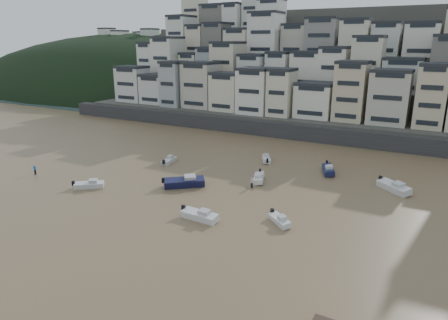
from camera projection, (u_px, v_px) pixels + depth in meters
The scene contains 16 objects.
ground at pixel (11, 252), 43.09m from camera, with size 400.00×400.00×0.00m, color #7F6244.
sea_strip at pixel (133, 83), 215.63m from camera, with size 340.00×340.00×0.00m, color #41565D.
harbor_wall at pixel (297, 132), 92.53m from camera, with size 140.00×3.00×3.50m, color #38383A.
hillside at pixel (357, 72), 120.56m from camera, with size 141.04×66.00×50.00m.
headland at pixel (142, 86), 200.29m from camera, with size 216.00×135.00×53.33m.
boat_g at pixel (394, 186), 60.45m from camera, with size 6.08×1.99×1.66m, color silver, non-canonical shape.
boat_f at pixel (169, 160), 74.68m from camera, with size 4.47×1.46×1.22m, color silver, non-canonical shape.
boat_e at pixel (259, 177), 64.80m from camera, with size 5.03×1.65×1.37m, color silver, non-canonical shape.
boat_i at pixel (328, 169), 68.85m from camera, with size 5.71×1.87×1.56m, color #141A3F, non-canonical shape.
boat_h at pixel (266, 158), 75.44m from camera, with size 4.49×1.47×1.22m, color silver, non-canonical shape.
boat_c at pixel (184, 181), 62.33m from camera, with size 6.88×2.25×1.88m, color #13153C, non-canonical shape.
boat_a at pixel (200, 214), 50.81m from camera, with size 5.48×1.79×1.50m, color silver, non-canonical shape.
boat_b at pixel (280, 219), 49.77m from camera, with size 4.23×1.39×1.15m, color silver, non-canonical shape.
boat_j at pixel (89, 184), 61.82m from camera, with size 4.86×1.59×1.33m, color silver, non-canonical shape.
person_blue at pixel (35, 170), 68.09m from camera, with size 0.44×0.44×1.74m, color blue, non-canonical shape.
person_pink at pixel (252, 183), 61.83m from camera, with size 0.44×0.44×1.74m, color tan, non-canonical shape.
Camera 1 is at (38.73, -22.54, 21.92)m, focal length 32.00 mm.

